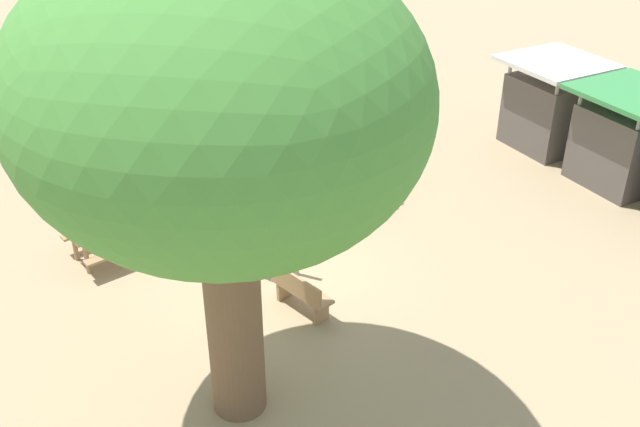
{
  "coord_description": "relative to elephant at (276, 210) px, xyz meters",
  "views": [
    {
      "loc": [
        11.67,
        -5.35,
        8.79
      ],
      "look_at": [
        -0.42,
        1.25,
        0.8
      ],
      "focal_mm": 40.83,
      "sensor_mm": 36.0,
      "label": 1
    }
  ],
  "objects": [
    {
      "name": "picnic_table_near",
      "position": [
        -1.13,
        2.71,
        -0.43
      ],
      "size": [
        1.68,
        1.66,
        0.78
      ],
      "rotation": [
        0.0,
        0.0,
        0.13
      ],
      "color": "#9E7A51",
      "rests_on": "ground_plane"
    },
    {
      "name": "shade_tree_secondary",
      "position": [
        3.95,
        -2.57,
        4.33
      ],
      "size": [
        5.99,
        5.49,
        7.55
      ],
      "color": "brown",
      "rests_on": "ground_plane"
    },
    {
      "name": "ground_plane",
      "position": [
        0.69,
        -0.3,
        -1.02
      ],
      "size": [
        60.0,
        60.0,
        0.0
      ],
      "primitive_type": "plane",
      "color": "tan"
    },
    {
      "name": "market_stall_green",
      "position": [
        1.31,
        9.1,
        0.12
      ],
      "size": [
        2.5,
        2.5,
        2.52
      ],
      "color": "#59514C",
      "rests_on": "ground_plane"
    },
    {
      "name": "picnic_table_far",
      "position": [
        -1.51,
        -3.34,
        -0.43
      ],
      "size": [
        1.71,
        1.73,
        0.78
      ],
      "rotation": [
        0.0,
        0.0,
        4.88
      ],
      "color": "#9E7A51",
      "rests_on": "ground_plane"
    },
    {
      "name": "elephant",
      "position": [
        0.0,
        0.0,
        0.0
      ],
      "size": [
        2.09,
        2.19,
        1.6
      ],
      "rotation": [
        0.0,
        0.0,
        5.39
      ],
      "color": "gray",
      "rests_on": "ground_plane"
    },
    {
      "name": "market_stall_white",
      "position": [
        -1.29,
        9.1,
        0.12
      ],
      "size": [
        2.5,
        2.5,
        2.52
      ],
      "color": "#59514C",
      "rests_on": "ground_plane"
    },
    {
      "name": "wooden_bench",
      "position": [
        2.19,
        -0.55,
        -0.55
      ],
      "size": [
        1.46,
        0.75,
        0.88
      ],
      "rotation": [
        0.0,
        0.0,
        0.26
      ],
      "color": "#9E7A51",
      "rests_on": "ground_plane"
    },
    {
      "name": "person_handler",
      "position": [
        -1.89,
        0.33,
        -0.07
      ],
      "size": [
        0.32,
        0.51,
        1.62
      ],
      "rotation": [
        0.0,
        0.0,
        -0.08
      ],
      "color": "#3F3833",
      "rests_on": "ground_plane"
    }
  ]
}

